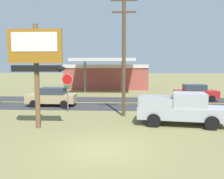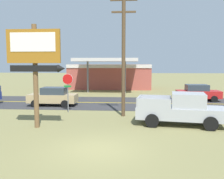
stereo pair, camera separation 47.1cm
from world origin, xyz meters
The scene contains 10 objects.
ground_plane centered at (0.00, 0.00, 0.00)m, with size 180.00×180.00×0.00m, color olive.
road_asphalt centered at (0.00, 13.00, 0.01)m, with size 140.00×8.00×0.02m, color #333335.
road_centre_line centered at (0.00, 13.00, 0.02)m, with size 126.00×0.20×0.01m, color gold.
motel_sign centered at (-3.98, 3.39, 4.07)m, with size 3.32×0.54×5.93m.
stop_sign centered at (-3.38, 8.14, 2.03)m, with size 0.80×0.08×2.95m.
utility_pole centered at (0.87, 7.11, 4.56)m, with size 1.86×0.26×8.53m.
gas_station centered at (-1.80, 27.17, 1.94)m, with size 12.00×11.50×4.40m.
pickup_silver_parked_on_lawn centered at (4.46, 4.75, 0.96)m, with size 5.44×2.83×1.96m.
car_red_near_lane centered at (8.06, 15.00, 0.83)m, with size 4.20×2.00×1.64m.
car_tan_far_lane centered at (-5.44, 11.00, 0.83)m, with size 4.20×2.00×1.64m.
Camera 2 is at (1.45, -10.46, 3.71)m, focal length 40.21 mm.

